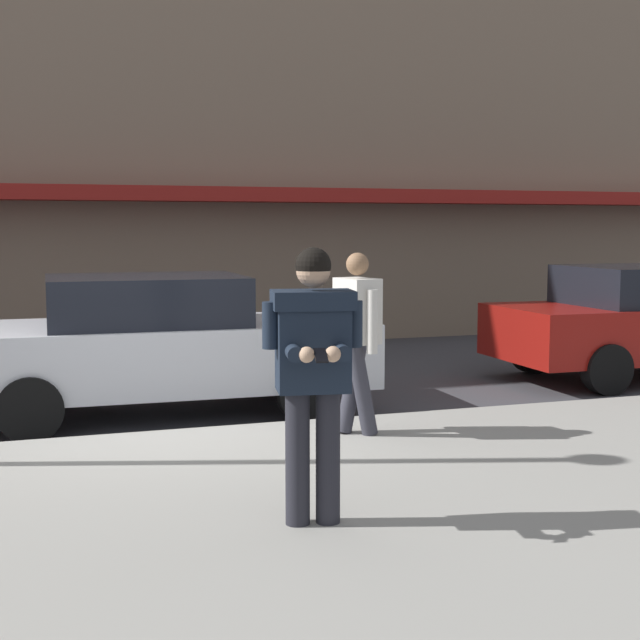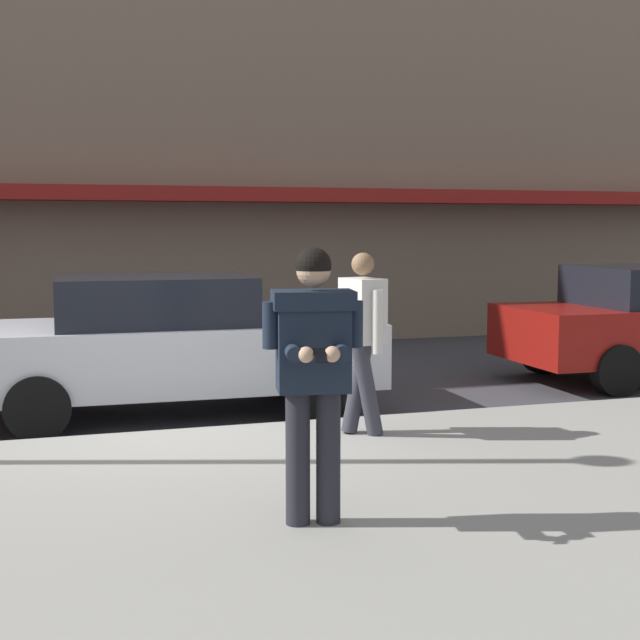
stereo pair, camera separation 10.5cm
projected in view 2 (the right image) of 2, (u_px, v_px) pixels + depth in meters
ground_plane at (150, 440)px, 8.67m from camera, size 80.00×80.00×0.00m
sidewalk at (341, 513)px, 6.26m from camera, size 32.00×5.30×0.14m
curb_paint_line at (249, 432)px, 9.02m from camera, size 28.00×0.12×0.01m
parked_sedan_mid at (167, 344)px, 9.79m from camera, size 4.54×2.01×1.54m
man_texting_on_phone at (313, 356)px, 5.71m from camera, size 0.64×0.62×1.81m
pedestrian_in_light_coat at (362, 331)px, 8.23m from camera, size 0.39×0.59×1.70m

